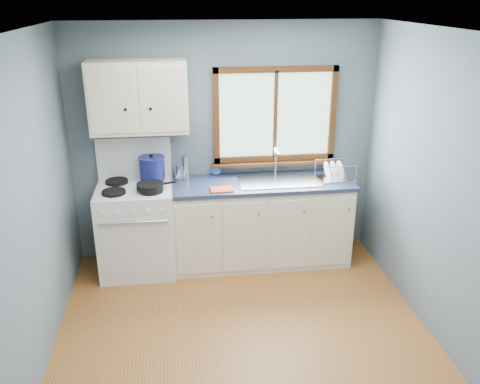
{
  "coord_description": "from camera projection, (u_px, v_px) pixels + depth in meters",
  "views": [
    {
      "loc": [
        -0.5,
        -3.37,
        2.75
      ],
      "look_at": [
        0.05,
        0.9,
        1.05
      ],
      "focal_mm": 38.0,
      "sensor_mm": 36.0,
      "label": 1
    }
  ],
  "objects": [
    {
      "name": "skillet",
      "position": [
        150.0,
        186.0,
        4.95
      ],
      "size": [
        0.42,
        0.34,
        0.05
      ],
      "rotation": [
        0.0,
        0.0,
        0.35
      ],
      "color": "black",
      "rests_on": "gas_range"
    },
    {
      "name": "gas_range",
      "position": [
        137.0,
        226.0,
        5.24
      ],
      "size": [
        0.76,
        0.69,
        1.36
      ],
      "color": "white",
      "rests_on": "floor"
    },
    {
      "name": "stockpot",
      "position": [
        152.0,
        167.0,
        5.19
      ],
      "size": [
        0.28,
        0.28,
        0.26
      ],
      "rotation": [
        0.0,
        0.0,
        -0.05
      ],
      "color": "navy",
      "rests_on": "gas_range"
    },
    {
      "name": "ceiling",
      "position": [
        250.0,
        32.0,
        3.26
      ],
      "size": [
        3.2,
        3.6,
        0.02
      ],
      "primitive_type": "cube",
      "color": "white",
      "rests_on": "wall_back"
    },
    {
      "name": "dish_towel",
      "position": [
        222.0,
        189.0,
        5.02
      ],
      "size": [
        0.23,
        0.17,
        0.02
      ],
      "primitive_type": "cube",
      "rotation": [
        0.0,
        0.0,
        0.03
      ],
      "color": "#E54A2A",
      "rests_on": "countertop"
    },
    {
      "name": "thermos",
      "position": [
        185.0,
        168.0,
        5.24
      ],
      "size": [
        0.08,
        0.08,
        0.27
      ],
      "primitive_type": "cylinder",
      "rotation": [
        0.0,
        0.0,
        -0.36
      ],
      "color": "silver",
      "rests_on": "countertop"
    },
    {
      "name": "soap_bottle",
      "position": [
        216.0,
        163.0,
        5.38
      ],
      "size": [
        0.11,
        0.11,
        0.28
      ],
      "primitive_type": "imported",
      "rotation": [
        0.0,
        0.0,
        0.05
      ],
      "color": "blue",
      "rests_on": "countertop"
    },
    {
      "name": "wall_right",
      "position": [
        455.0,
        201.0,
        3.91
      ],
      "size": [
        0.02,
        3.6,
        2.5
      ],
      "primitive_type": "cube",
      "color": "slate",
      "rests_on": "ground"
    },
    {
      "name": "countertop",
      "position": [
        262.0,
        183.0,
        5.26
      ],
      "size": [
        1.89,
        0.64,
        0.04
      ],
      "primitive_type": "cube",
      "color": "#1D2840",
      "rests_on": "base_cabinets"
    },
    {
      "name": "utensil_crock",
      "position": [
        181.0,
        172.0,
        5.3
      ],
      "size": [
        0.16,
        0.16,
        0.4
      ],
      "rotation": [
        0.0,
        0.0,
        0.39
      ],
      "color": "silver",
      "rests_on": "countertop"
    },
    {
      "name": "base_cabinets",
      "position": [
        261.0,
        226.0,
        5.44
      ],
      "size": [
        1.85,
        0.6,
        0.88
      ],
      "color": "#F2E7C7",
      "rests_on": "floor"
    },
    {
      "name": "window",
      "position": [
        275.0,
        122.0,
        5.33
      ],
      "size": [
        1.36,
        0.1,
        1.03
      ],
      "color": "#9EC6A8",
      "rests_on": "wall_back"
    },
    {
      "name": "wall_left",
      "position": [
        20.0,
        224.0,
        3.53
      ],
      "size": [
        0.02,
        3.6,
        2.5
      ],
      "primitive_type": "cube",
      "color": "slate",
      "rests_on": "ground"
    },
    {
      "name": "wall_back",
      "position": [
        224.0,
        144.0,
        5.39
      ],
      "size": [
        3.2,
        0.02,
        2.5
      ],
      "primitive_type": "cube",
      "color": "slate",
      "rests_on": "ground"
    },
    {
      "name": "upper_cabinets",
      "position": [
        138.0,
        97.0,
        4.91
      ],
      "size": [
        0.95,
        0.35,
        0.7
      ],
      "color": "#F2E7C7",
      "rests_on": "wall_back"
    },
    {
      "name": "dish_rack",
      "position": [
        335.0,
        174.0,
        5.32
      ],
      "size": [
        0.39,
        0.31,
        0.19
      ],
      "rotation": [
        0.0,
        0.0,
        0.07
      ],
      "color": "silver",
      "rests_on": "countertop"
    },
    {
      "name": "sink",
      "position": [
        279.0,
        186.0,
        5.3
      ],
      "size": [
        0.84,
        0.46,
        0.44
      ],
      "color": "silver",
      "rests_on": "countertop"
    },
    {
      "name": "floor",
      "position": [
        248.0,
        351.0,
        4.18
      ],
      "size": [
        3.2,
        3.6,
        0.02
      ],
      "primitive_type": "cube",
      "color": "#9D5E29",
      "rests_on": "ground"
    }
  ]
}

